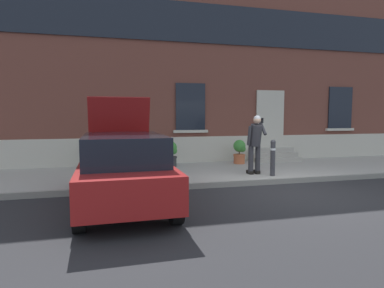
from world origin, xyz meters
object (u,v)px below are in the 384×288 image
at_px(planter_charcoal, 171,153).
at_px(person_on_phone, 255,141).
at_px(hatchback_car_red, 124,168).
at_px(planter_terracotta, 240,151).
at_px(bollard_near_person, 273,156).
at_px(planter_cream, 94,155).

bearing_deg(planter_charcoal, person_on_phone, -45.14).
xyz_separation_m(hatchback_car_red, planter_terracotta, (4.29, 4.08, -0.19)).
distance_m(planter_charcoal, planter_terracotta, 2.52).
relative_size(planter_charcoal, planter_terracotta, 1.00).
bearing_deg(planter_charcoal, planter_terracotta, 0.09).
bearing_deg(hatchback_car_red, planter_charcoal, 66.57).
bearing_deg(bollard_near_person, person_on_phone, 139.09).
bearing_deg(planter_terracotta, hatchback_car_red, -136.39).
bearing_deg(planter_cream, person_on_phone, -26.89).
bearing_deg(planter_charcoal, bollard_near_person, -44.51).
bearing_deg(bollard_near_person, planter_cream, 151.85).
bearing_deg(planter_terracotta, planter_cream, 177.49).
distance_m(bollard_near_person, planter_cream, 5.70).
relative_size(bollard_near_person, planter_cream, 1.22).
relative_size(planter_cream, planter_terracotta, 1.00).
xyz_separation_m(hatchback_car_red, person_on_phone, (3.88, 1.95, 0.35)).
relative_size(hatchback_car_red, planter_cream, 4.75).
xyz_separation_m(bollard_near_person, person_on_phone, (-0.39, 0.34, 0.43)).
xyz_separation_m(planter_cream, planter_terracotta, (5.04, -0.22, 0.00)).
xyz_separation_m(planter_cream, planter_charcoal, (2.52, -0.22, 0.00)).
relative_size(bollard_near_person, person_on_phone, 0.60).
height_order(hatchback_car_red, planter_charcoal, hatchback_car_red).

